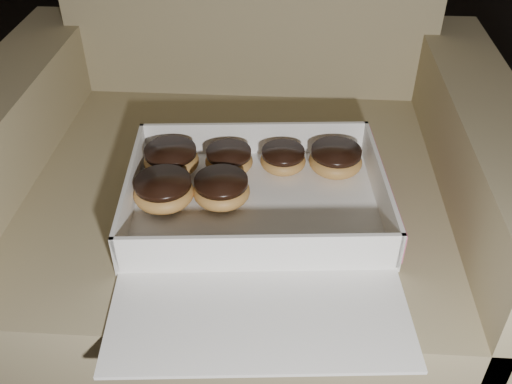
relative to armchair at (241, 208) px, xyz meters
name	(u,v)px	position (x,y,z in m)	size (l,w,h in m)	color
armchair	(241,208)	(0.00, 0.00, 0.00)	(0.86, 0.72, 0.90)	#988961
bakery_box	(259,217)	(0.04, -0.18, 0.13)	(0.40, 0.46, 0.06)	white
donut_a	(221,190)	(-0.01, -0.14, 0.15)	(0.08, 0.08, 0.04)	gold
donut_b	(171,160)	(-0.10, -0.07, 0.15)	(0.09, 0.09, 0.04)	gold
donut_c	(336,160)	(0.15, -0.05, 0.15)	(0.08, 0.08, 0.04)	gold
donut_d	(283,159)	(0.07, -0.05, 0.15)	(0.07, 0.07, 0.04)	gold
donut_e	(229,160)	(-0.01, -0.06, 0.15)	(0.07, 0.07, 0.04)	gold
donut_f	(164,191)	(-0.10, -0.15, 0.15)	(0.09, 0.09, 0.04)	gold
crumb_a	(359,249)	(0.18, -0.23, 0.13)	(0.01, 0.01, 0.00)	black
crumb_b	(292,243)	(0.09, -0.23, 0.13)	(0.01, 0.01, 0.00)	black
crumb_c	(382,246)	(0.21, -0.22, 0.13)	(0.01, 0.01, 0.00)	black
crumb_d	(361,255)	(0.18, -0.24, 0.13)	(0.01, 0.01, 0.00)	black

